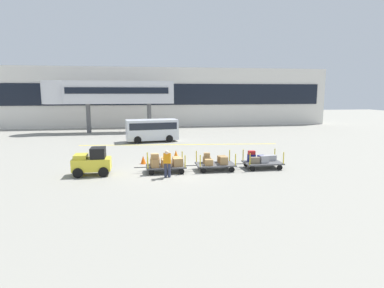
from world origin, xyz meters
TOP-DOWN VIEW (x-y plane):
  - ground_plane at (0.00, 0.00)m, footprint 120.00×120.00m
  - apron_lead_line at (1.85, 9.68)m, footprint 17.60×2.10m
  - terminal_building at (0.00, 25.98)m, footprint 50.06×2.51m
  - jet_bridge at (-5.62, 19.99)m, footprint 14.81×3.00m
  - baggage_tug at (-4.29, -0.13)m, footprint 2.10×1.23m
  - baggage_cart_lead at (-0.18, -0.16)m, footprint 3.00×1.40m
  - baggage_cart_middle at (2.88, -0.11)m, footprint 3.00×1.40m
  - baggage_cart_tail at (5.80, -0.10)m, footprint 3.00×1.40m
  - baggage_handler at (-0.14, -1.36)m, footprint 0.48×0.49m
  - shuttle_van at (-0.47, 11.94)m, footprint 5.00×2.49m
  - safety_cone_near at (-1.41, 2.33)m, footprint 0.36×0.36m
  - safety_cone_far at (0.93, 3.96)m, footprint 0.36×0.36m

SIDE VIEW (x-z plane):
  - ground_plane at x=0.00m, z-range 0.00..0.00m
  - apron_lead_line at x=1.85m, z-range 0.00..0.01m
  - safety_cone_near at x=-1.41m, z-range 0.00..0.55m
  - safety_cone_far at x=0.93m, z-range 0.00..0.55m
  - baggage_cart_tail at x=5.80m, z-range -0.06..1.04m
  - baggage_cart_middle at x=2.88m, z-range -0.05..1.05m
  - baggage_cart_lead at x=-0.18m, z-range -0.03..1.16m
  - baggage_tug at x=-4.29m, z-range -0.04..1.54m
  - baggage_handler at x=-0.14m, z-range 0.08..1.65m
  - shuttle_van at x=-0.47m, z-range 0.19..2.28m
  - terminal_building at x=0.00m, z-range 0.01..7.94m
  - jet_bridge at x=-5.62m, z-range 1.62..7.56m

